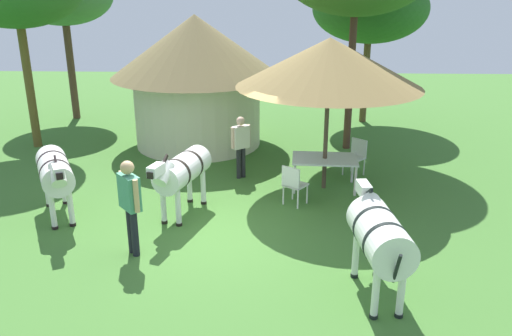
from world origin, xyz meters
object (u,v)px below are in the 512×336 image
Objects in this scene: shade_umbrella at (329,62)px; patio_chair_east_end at (293,183)px; patio_dining_table at (325,161)px; patio_chair_west_end at (356,154)px; guest_beside_umbrella at (241,142)px; zebra_by_umbrella at (55,172)px; thatched_hut at (196,72)px; zebra_nearest_camera at (379,235)px; acacia_tree_right_background at (370,8)px; zebra_toward_hut at (182,171)px; standing_watcher at (130,199)px.

shade_umbrella is 2.73m from patio_chair_east_end.
patio_dining_table is 1.29m from patio_chair_west_end.
patio_chair_east_end is at bearing -91.28° from guest_beside_umbrella.
zebra_by_umbrella is at bearing -162.27° from shade_umbrella.
guest_beside_umbrella is (1.43, -2.78, -1.20)m from thatched_hut.
patio_dining_table is 1.29m from patio_chair_east_end.
zebra_nearest_camera is at bearing 127.96° from patio_chair_west_end.
zebra_by_umbrella reaches higher than patio_chair_east_end.
patio_chair_east_end is at bearing 93.31° from patio_chair_west_end.
acacia_tree_right_background is at bearing -160.32° from zebra_by_umbrella.
zebra_nearest_camera is at bearing -97.70° from acacia_tree_right_background.
thatched_hut is at bearing 157.14° from patio_chair_east_end.
zebra_nearest_camera is at bearing -102.56° from guest_beside_umbrella.
thatched_hut is at bearing 13.02° from patio_chair_west_end.
guest_beside_umbrella is at bearing -62.85° from thatched_hut.
shade_umbrella reaches higher than guest_beside_umbrella.
thatched_hut is 5.41m from patio_chair_east_end.
patio_chair_west_end is 0.58× the size of guest_beside_umbrella.
thatched_hut is 0.99× the size of acacia_tree_right_background.
patio_chair_east_end is (2.66, -4.43, -1.60)m from thatched_hut.
patio_chair_west_end is 4.69m from zebra_toward_hut.
acacia_tree_right_background is at bearing 17.18° from guest_beside_umbrella.
patio_chair_east_end is 1.00× the size of patio_chair_west_end.
guest_beside_umbrella reaches higher than zebra_toward_hut.
patio_chair_west_end is (1.63, 1.98, 0.00)m from patio_chair_east_end.
guest_beside_umbrella is 4.33m from zebra_by_umbrella.
standing_watcher is 2.44m from zebra_by_umbrella.
zebra_nearest_camera is 4.50m from zebra_toward_hut.
shade_umbrella is 6.46m from acacia_tree_right_background.
zebra_nearest_camera is at bearing -63.88° from thatched_hut.
shade_umbrella is at bearing 180.00° from patio_dining_table.
patio_chair_west_end is 2.91m from guest_beside_umbrella.
patio_chair_east_end is 2.41m from zebra_toward_hut.
standing_watcher is 1.81m from zebra_toward_hut.
acacia_tree_right_background reaches higher than guest_beside_umbrella.
thatched_hut is 5.12m from zebra_toward_hut.
zebra_toward_hut is (0.61, 1.71, -0.10)m from standing_watcher.
guest_beside_umbrella is at bearing 163.00° from patio_dining_table.
acacia_tree_right_background is at bearing 27.62° from thatched_hut.
patio_chair_west_end is at bearing 47.23° from patio_dining_table.
guest_beside_umbrella is (-2.86, -0.33, 0.41)m from patio_chair_west_end.
standing_watcher is 0.36× the size of acacia_tree_right_background.
guest_beside_umbrella is at bearing 163.00° from shade_umbrella.
thatched_hut reaches higher than standing_watcher.
standing_watcher reaches higher than zebra_by_umbrella.
patio_dining_table is 0.73× the size of zebra_toward_hut.
zebra_by_umbrella is (-1.92, 1.50, -0.07)m from standing_watcher.
patio_dining_table is 4.94m from standing_watcher.
acacia_tree_right_background is at bearing 73.26° from shade_umbrella.
standing_watcher reaches higher than patio_dining_table.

